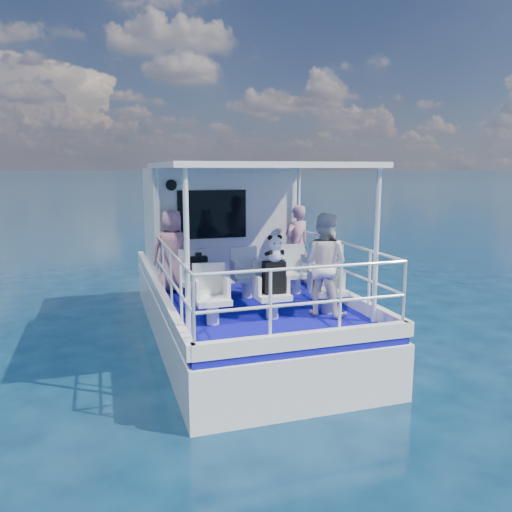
{
  "coord_description": "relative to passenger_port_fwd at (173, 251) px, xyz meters",
  "views": [
    {
      "loc": [
        -2.39,
        -7.83,
        3.08
      ],
      "look_at": [
        -0.03,
        -0.4,
        1.72
      ],
      "focal_mm": 35.0,
      "sensor_mm": 36.0,
      "label": 1
    }
  ],
  "objects": [
    {
      "name": "passenger_stbd_aft",
      "position": [
        1.95,
        -2.13,
        0.03
      ],
      "size": [
        0.95,
        0.95,
        1.55
      ],
      "primitive_type": "imported",
      "rotation": [
        0.0,
        0.0,
        2.39
      ],
      "color": "white",
      "rests_on": "deck"
    },
    {
      "name": "compact_camera",
      "position": [
        0.3,
        -0.83,
        0.06
      ],
      "size": [
        0.1,
        0.06,
        0.06
      ],
      "primitive_type": "cube",
      "color": "black",
      "rests_on": "backpack_port"
    },
    {
      "name": "passenger_stbd_fwd",
      "position": [
        2.4,
        0.03,
        0.01
      ],
      "size": [
        0.63,
        0.51,
        1.5
      ],
      "primitive_type": "imported",
      "rotation": [
        0.0,
        0.0,
        3.45
      ],
      "color": "#CA839A",
      "rests_on": "deck"
    },
    {
      "name": "ground",
      "position": [
        1.15,
        -0.97,
        -1.64
      ],
      "size": [
        2000.0,
        2000.0,
        0.0
      ],
      "primitive_type": "plane",
      "color": "#071E37",
      "rests_on": "ground"
    },
    {
      "name": "seat_port_fwd",
      "position": [
        0.25,
        -0.77,
        -0.55
      ],
      "size": [
        0.48,
        0.46,
        0.38
      ],
      "primitive_type": "cube",
      "color": "silver",
      "rests_on": "deck"
    },
    {
      "name": "seat_stbd_aft",
      "position": [
        2.05,
        -2.07,
        -0.55
      ],
      "size": [
        0.48,
        0.46,
        0.38
      ],
      "primitive_type": "cube",
      "color": "silver",
      "rests_on": "deck"
    },
    {
      "name": "backpack_port",
      "position": [
        0.29,
        -0.85,
        -0.17
      ],
      "size": [
        0.3,
        0.17,
        0.39
      ],
      "primitive_type": "cube",
      "color": "black",
      "rests_on": "seat_port_fwd"
    },
    {
      "name": "backpack_center",
      "position": [
        1.18,
        -2.08,
        -0.13
      ],
      "size": [
        0.32,
        0.18,
        0.48
      ],
      "primitive_type": "cube",
      "color": "black",
      "rests_on": "seat_center_aft"
    },
    {
      "name": "seat_center_aft",
      "position": [
        1.15,
        -2.07,
        -0.55
      ],
      "size": [
        0.48,
        0.46,
        0.38
      ],
      "primitive_type": "cube",
      "color": "silver",
      "rests_on": "deck"
    },
    {
      "name": "railings",
      "position": [
        1.15,
        -1.55,
        -0.24
      ],
      "size": [
        2.84,
        3.59,
        1.0
      ],
      "primitive_type": null,
      "color": "white",
      "rests_on": "deck"
    },
    {
      "name": "passenger_port_fwd",
      "position": [
        0.0,
        0.0,
        0.0
      ],
      "size": [
        0.65,
        0.54,
        1.49
      ],
      "primitive_type": "imported",
      "rotation": [
        0.0,
        0.0,
        2.86
      ],
      "color": "#C58092",
      "rests_on": "deck"
    },
    {
      "name": "seat_stbd_fwd",
      "position": [
        2.05,
        -0.77,
        -0.55
      ],
      "size": [
        0.48,
        0.46,
        0.38
      ],
      "primitive_type": "cube",
      "color": "silver",
      "rests_on": "deck"
    },
    {
      "name": "panda",
      "position": [
        1.18,
        -2.1,
        0.31
      ],
      "size": [
        0.25,
        0.21,
        0.39
      ],
      "primitive_type": null,
      "color": "white",
      "rests_on": "backpack_center"
    },
    {
      "name": "canopy",
      "position": [
        1.15,
        -1.17,
        1.5
      ],
      "size": [
        3.0,
        3.2,
        0.08
      ],
      "primitive_type": "cube",
      "color": "white",
      "rests_on": "cabin"
    },
    {
      "name": "hull",
      "position": [
        1.15,
        0.03,
        -1.64
      ],
      "size": [
        3.0,
        7.0,
        1.6
      ],
      "primitive_type": "cube",
      "color": "white",
      "rests_on": "ground"
    },
    {
      "name": "deck",
      "position": [
        1.15,
        0.03,
        -0.79
      ],
      "size": [
        2.9,
        6.9,
        0.1
      ],
      "primitive_type": "cube",
      "color": "#0D0A8E",
      "rests_on": "hull"
    },
    {
      "name": "seat_port_aft",
      "position": [
        0.25,
        -2.07,
        -0.55
      ],
      "size": [
        0.48,
        0.46,
        0.38
      ],
      "primitive_type": "cube",
      "color": "silver",
      "rests_on": "deck"
    },
    {
      "name": "seat_center_fwd",
      "position": [
        1.15,
        -0.77,
        -0.55
      ],
      "size": [
        0.48,
        0.46,
        0.38
      ],
      "primitive_type": "cube",
      "color": "silver",
      "rests_on": "deck"
    },
    {
      "name": "canopy_posts",
      "position": [
        1.15,
        -1.22,
        0.36
      ],
      "size": [
        2.77,
        2.97,
        2.2
      ],
      "color": "white",
      "rests_on": "deck"
    },
    {
      "name": "cabin",
      "position": [
        1.15,
        1.33,
        0.36
      ],
      "size": [
        2.85,
        2.0,
        2.2
      ],
      "primitive_type": "cube",
      "color": "white",
      "rests_on": "deck"
    }
  ]
}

